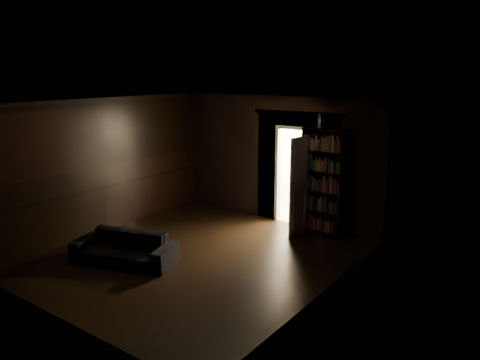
% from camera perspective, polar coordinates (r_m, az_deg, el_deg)
% --- Properties ---
extents(ground, '(5.50, 5.50, 0.00)m').
position_cam_1_polar(ground, '(8.72, -5.34, -9.33)').
color(ground, black).
rests_on(ground, ground).
extents(room_walls, '(5.02, 5.61, 2.84)m').
position_cam_1_polar(room_walls, '(9.04, -1.12, 2.69)').
color(room_walls, black).
rests_on(room_walls, ground).
extents(kitchen_alcove, '(2.20, 1.80, 2.60)m').
position_cam_1_polar(kitchen_alcove, '(11.21, 9.68, 2.10)').
color(kitchen_alcove, beige).
rests_on(kitchen_alcove, ground).
extents(sofa, '(1.98, 1.32, 0.70)m').
position_cam_1_polar(sofa, '(8.59, -13.98, -7.51)').
color(sofa, black).
rests_on(sofa, ground).
extents(bookshelf, '(0.95, 0.66, 2.20)m').
position_cam_1_polar(bookshelf, '(9.75, 10.11, -0.24)').
color(bookshelf, black).
rests_on(bookshelf, ground).
extents(refrigerator, '(0.93, 0.89, 1.65)m').
position_cam_1_polar(refrigerator, '(11.26, 12.88, -0.00)').
color(refrigerator, white).
rests_on(refrigerator, ground).
extents(door, '(0.16, 0.85, 2.05)m').
position_cam_1_polar(door, '(9.71, 7.68, -0.66)').
color(door, white).
rests_on(door, ground).
extents(figurine, '(0.13, 0.13, 0.31)m').
position_cam_1_polar(figurine, '(9.60, 9.68, 7.19)').
color(figurine, white).
rests_on(figurine, bookshelf).
extents(bottles, '(0.65, 0.16, 0.26)m').
position_cam_1_polar(bottles, '(11.05, 13.23, 4.79)').
color(bottles, black).
rests_on(bottles, refrigerator).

